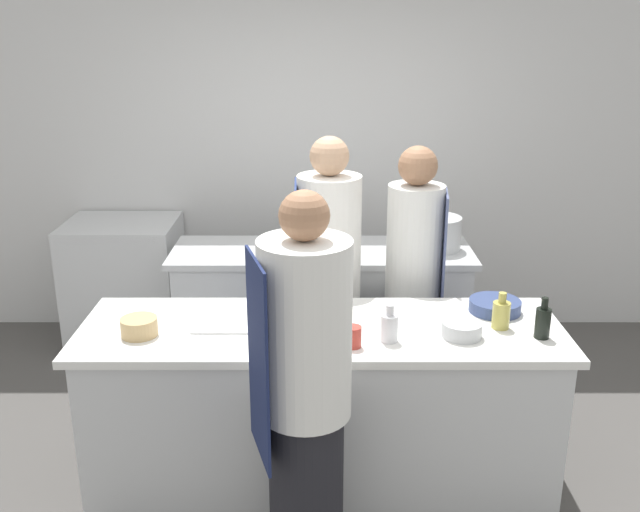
{
  "coord_description": "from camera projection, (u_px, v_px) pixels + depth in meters",
  "views": [
    {
      "loc": [
        -0.01,
        -3.22,
        2.34
      ],
      "look_at": [
        0.0,
        0.35,
        1.15
      ],
      "focal_mm": 40.0,
      "sensor_mm": 36.0,
      "label": 1
    }
  ],
  "objects": [
    {
      "name": "ground_plane",
      "position": [
        320.0,
        482.0,
        3.79
      ],
      "size": [
        16.0,
        16.0,
        0.0
      ],
      "primitive_type": "plane",
      "color": "#4C4947"
    },
    {
      "name": "wall_back",
      "position": [
        320.0,
        150.0,
        5.37
      ],
      "size": [
        8.0,
        0.06,
        2.8
      ],
      "color": "silver",
      "rests_on": "ground_plane"
    },
    {
      "name": "prep_counter",
      "position": [
        320.0,
        407.0,
        3.65
      ],
      "size": [
        2.38,
        0.76,
        0.9
      ],
      "color": "silver",
      "rests_on": "ground_plane"
    },
    {
      "name": "pass_counter",
      "position": [
        321.0,
        313.0,
        4.82
      ],
      "size": [
        1.97,
        0.64,
        0.9
      ],
      "color": "silver",
      "rests_on": "ground_plane"
    },
    {
      "name": "oven_range",
      "position": [
        124.0,
        283.0,
        5.3
      ],
      "size": [
        0.8,
        0.65,
        0.94
      ],
      "color": "silver",
      "rests_on": "ground_plane"
    },
    {
      "name": "chef_at_prep_near",
      "position": [
        304.0,
        397.0,
        2.92
      ],
      "size": [
        0.43,
        0.41,
        1.74
      ],
      "rotation": [
        0.0,
        0.0,
        1.85
      ],
      "color": "black",
      "rests_on": "ground_plane"
    },
    {
      "name": "chef_at_stove",
      "position": [
        412.0,
        285.0,
        4.2
      ],
      "size": [
        0.36,
        0.34,
        1.67
      ],
      "rotation": [
        0.0,
        0.0,
        -1.7
      ],
      "color": "black",
      "rests_on": "ground_plane"
    },
    {
      "name": "chef_at_pass_far",
      "position": [
        327.0,
        284.0,
        4.16
      ],
      "size": [
        0.38,
        0.37,
        1.73
      ],
      "rotation": [
        0.0,
        0.0,
        1.6
      ],
      "color": "black",
      "rests_on": "ground_plane"
    },
    {
      "name": "bottle_olive_oil",
      "position": [
        388.0,
        327.0,
        3.33
      ],
      "size": [
        0.08,
        0.08,
        0.18
      ],
      "color": "silver",
      "rests_on": "prep_counter"
    },
    {
      "name": "bottle_vinegar",
      "position": [
        542.0,
        322.0,
        3.36
      ],
      "size": [
        0.07,
        0.07,
        0.2
      ],
      "color": "black",
      "rests_on": "prep_counter"
    },
    {
      "name": "bottle_wine",
      "position": [
        299.0,
        288.0,
        3.73
      ],
      "size": [
        0.07,
        0.07,
        0.25
      ],
      "color": "#19471E",
      "rests_on": "prep_counter"
    },
    {
      "name": "bottle_cooking_oil",
      "position": [
        288.0,
        320.0,
        3.36
      ],
      "size": [
        0.09,
        0.09,
        0.23
      ],
      "color": "#2D5175",
      "rests_on": "prep_counter"
    },
    {
      "name": "bottle_sauce",
      "position": [
        500.0,
        314.0,
        3.47
      ],
      "size": [
        0.09,
        0.09,
        0.18
      ],
      "color": "#B2A84C",
      "rests_on": "prep_counter"
    },
    {
      "name": "bottle_water",
      "position": [
        306.0,
        295.0,
        3.58
      ],
      "size": [
        0.07,
        0.07,
        0.3
      ],
      "color": "#5B2319",
      "rests_on": "prep_counter"
    },
    {
      "name": "bowl_mixing_large",
      "position": [
        494.0,
        306.0,
        3.68
      ],
      "size": [
        0.27,
        0.27,
        0.06
      ],
      "color": "navy",
      "rests_on": "prep_counter"
    },
    {
      "name": "bowl_prep_small",
      "position": [
        138.0,
        327.0,
        3.4
      ],
      "size": [
        0.18,
        0.18,
        0.09
      ],
      "color": "tan",
      "rests_on": "prep_counter"
    },
    {
      "name": "bowl_ceramic_blue",
      "position": [
        461.0,
        329.0,
        3.39
      ],
      "size": [
        0.19,
        0.19,
        0.07
      ],
      "color": "#B7BABC",
      "rests_on": "prep_counter"
    },
    {
      "name": "cup",
      "position": [
        352.0,
        337.0,
        3.28
      ],
      "size": [
        0.08,
        0.08,
        0.1
      ],
      "color": "#B2382D",
      "rests_on": "prep_counter"
    },
    {
      "name": "cutting_board",
      "position": [
        236.0,
        325.0,
        3.52
      ],
      "size": [
        0.43,
        0.21,
        0.01
      ],
      "color": "white",
      "rests_on": "prep_counter"
    },
    {
      "name": "stockpot",
      "position": [
        435.0,
        233.0,
        4.67
      ],
      "size": [
        0.32,
        0.32,
        0.21
      ],
      "color": "silver",
      "rests_on": "pass_counter"
    }
  ]
}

